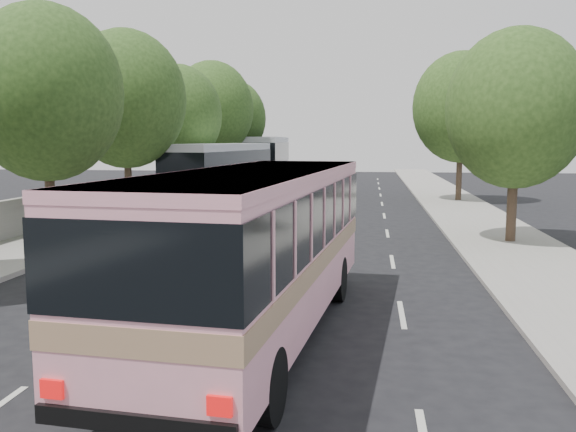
% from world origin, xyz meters
% --- Properties ---
extents(ground, '(120.00, 120.00, 0.00)m').
position_xyz_m(ground, '(0.00, 0.00, 0.00)').
color(ground, black).
rests_on(ground, ground).
extents(sidewalk_left, '(4.00, 90.00, 0.15)m').
position_xyz_m(sidewalk_left, '(-8.50, 20.00, 0.07)').
color(sidewalk_left, '#9E998E').
rests_on(sidewalk_left, ground).
extents(sidewalk_right, '(4.00, 90.00, 0.12)m').
position_xyz_m(sidewalk_right, '(8.50, 20.00, 0.06)').
color(sidewalk_right, '#9E998E').
rests_on(sidewalk_right, ground).
extents(low_wall, '(0.30, 90.00, 1.50)m').
position_xyz_m(low_wall, '(-10.30, 20.00, 0.90)').
color(low_wall, '#9E998E').
rests_on(low_wall, sidewalk_left).
extents(tree_left_b, '(5.70, 5.70, 8.88)m').
position_xyz_m(tree_left_b, '(-8.42, 5.94, 5.82)').
color(tree_left_b, '#38281E').
rests_on(tree_left_b, ground).
extents(tree_left_c, '(6.00, 6.00, 9.35)m').
position_xyz_m(tree_left_c, '(-8.62, 13.94, 6.12)').
color(tree_left_c, '#38281E').
rests_on(tree_left_c, ground).
extents(tree_left_d, '(5.52, 5.52, 8.60)m').
position_xyz_m(tree_left_d, '(-8.52, 21.94, 5.63)').
color(tree_left_d, '#38281E').
rests_on(tree_left_d, ground).
extents(tree_left_e, '(6.30, 6.30, 9.82)m').
position_xyz_m(tree_left_e, '(-8.42, 29.94, 6.43)').
color(tree_left_e, '#38281E').
rests_on(tree_left_e, ground).
extents(tree_left_f, '(5.88, 5.88, 9.16)m').
position_xyz_m(tree_left_f, '(-8.62, 37.94, 6.00)').
color(tree_left_f, '#38281E').
rests_on(tree_left_f, ground).
extents(tree_right_near, '(5.10, 5.10, 7.95)m').
position_xyz_m(tree_right_near, '(8.78, 7.94, 5.20)').
color(tree_right_near, '#38281E').
rests_on(tree_right_near, ground).
extents(tree_right_far, '(6.00, 6.00, 9.35)m').
position_xyz_m(tree_right_far, '(9.08, 23.94, 6.12)').
color(tree_right_far, '#38281E').
rests_on(tree_right_far, ground).
extents(pink_bus, '(3.57, 10.56, 3.31)m').
position_xyz_m(pink_bus, '(1.30, -4.00, 2.06)').
color(pink_bus, pink).
rests_on(pink_bus, ground).
extents(pink_taxi, '(2.28, 4.92, 1.63)m').
position_xyz_m(pink_taxi, '(-1.02, 7.66, 0.82)').
color(pink_taxi, '#E81462').
rests_on(pink_taxi, ground).
extents(white_pickup, '(2.27, 5.41, 1.56)m').
position_xyz_m(white_pickup, '(-4.50, 9.03, 0.78)').
color(white_pickup, white).
rests_on(white_pickup, ground).
extents(tour_coach_front, '(3.95, 12.45, 3.66)m').
position_xyz_m(tour_coach_front, '(-5.38, 20.24, 2.20)').
color(tour_coach_front, silver).
rests_on(tour_coach_front, ground).
extents(tour_coach_rear, '(3.76, 13.95, 4.13)m').
position_xyz_m(tour_coach_rear, '(-5.71, 37.90, 2.49)').
color(tour_coach_rear, silver).
rests_on(tour_coach_rear, ground).
extents(taxi_roof_sign, '(0.56, 0.22, 0.18)m').
position_xyz_m(taxi_roof_sign, '(-1.02, 7.66, 1.72)').
color(taxi_roof_sign, silver).
rests_on(taxi_roof_sign, pink_taxi).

